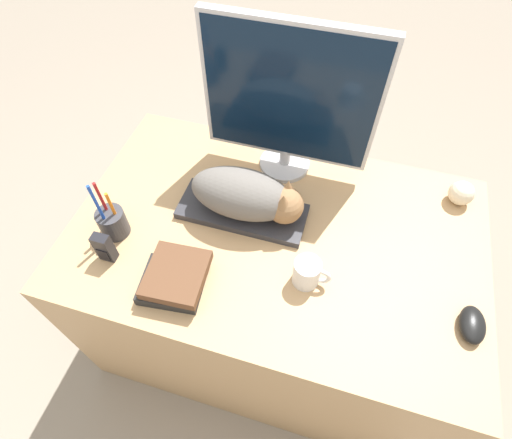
{
  "coord_description": "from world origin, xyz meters",
  "views": [
    {
      "loc": [
        0.14,
        -0.28,
        1.72
      ],
      "look_at": [
        -0.06,
        0.38,
        0.78
      ],
      "focal_mm": 28.0,
      "sensor_mm": 36.0,
      "label": 1
    }
  ],
  "objects": [
    {
      "name": "coffee_mug",
      "position": [
        0.12,
        0.26,
        0.77
      ],
      "size": [
        0.1,
        0.07,
        0.09
      ],
      "color": "silver",
      "rests_on": "desk"
    },
    {
      "name": "ground_plane",
      "position": [
        0.0,
        0.0,
        0.0
      ],
      "size": [
        12.0,
        12.0,
        0.0
      ],
      "primitive_type": "plane",
      "color": "gray"
    },
    {
      "name": "book_stack",
      "position": [
        -0.22,
        0.15,
        0.75
      ],
      "size": [
        0.18,
        0.18,
        0.06
      ],
      "color": "black",
      "rests_on": "desk"
    },
    {
      "name": "pen_cup",
      "position": [
        -0.46,
        0.26,
        0.77
      ],
      "size": [
        0.08,
        0.08,
        0.23
      ],
      "color": "#38383D",
      "rests_on": "desk"
    },
    {
      "name": "desk",
      "position": [
        0.0,
        0.4,
        0.36
      ],
      "size": [
        1.24,
        0.79,
        0.72
      ],
      "color": "tan",
      "rests_on": "ground_plane"
    },
    {
      "name": "cat",
      "position": [
        -0.1,
        0.43,
        0.82
      ],
      "size": [
        0.34,
        0.16,
        0.15
      ],
      "color": "#66605B",
      "rests_on": "keyboard"
    },
    {
      "name": "monitor",
      "position": [
        -0.05,
        0.67,
        0.99
      ],
      "size": [
        0.52,
        0.17,
        0.51
      ],
      "color": "#B7B7BC",
      "rests_on": "desk"
    },
    {
      "name": "keyboard",
      "position": [
        -0.12,
        0.43,
        0.73
      ],
      "size": [
        0.4,
        0.15,
        0.02
      ],
      "color": "#2D2D33",
      "rests_on": "desk"
    },
    {
      "name": "baseball",
      "position": [
        0.52,
        0.68,
        0.76
      ],
      "size": [
        0.08,
        0.08,
        0.08
      ],
      "color": "beige",
      "rests_on": "desk"
    },
    {
      "name": "computer_mouse",
      "position": [
        0.55,
        0.25,
        0.74
      ],
      "size": [
        0.07,
        0.11,
        0.04
      ],
      "color": "black",
      "rests_on": "desk"
    },
    {
      "name": "phone",
      "position": [
        -0.44,
        0.17,
        0.77
      ],
      "size": [
        0.05,
        0.03,
        0.1
      ],
      "color": "black",
      "rests_on": "desk"
    }
  ]
}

